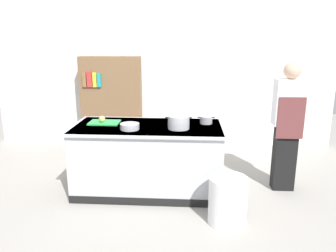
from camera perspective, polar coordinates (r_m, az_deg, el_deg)
The scene contains 11 objects.
ground_plane at distance 4.56m, azimuth -3.36°, elevation -10.98°, with size 10.00×10.00×0.00m, color #9E9991.
back_wall at distance 6.22m, azimuth -1.18°, elevation 10.33°, with size 6.40×0.12×3.00m, color white.
counter_island at distance 4.38m, azimuth -3.45°, elevation -5.49°, with size 1.98×0.98×0.90m.
cutting_board at distance 4.46m, azimuth -11.03°, elevation 0.60°, with size 0.40×0.28×0.02m, color green.
onion at distance 4.43m, azimuth -11.45°, elevation 1.20°, with size 0.09×0.09×0.09m, color tan.
stock_pot at distance 4.09m, azimuth 1.87°, elevation 0.68°, with size 0.34×0.27×0.17m.
sauce_pan at distance 4.38m, azimuth 6.66°, elevation 1.05°, with size 0.23×0.16×0.10m.
mixing_bowl at distance 4.09m, azimuth -6.69°, elevation -0.08°, with size 0.24×0.24×0.08m, color #B7BABF.
trash_bin at distance 3.75m, azimuth 10.38°, elevation -12.65°, with size 0.43×0.43×0.54m, color white.
person_chef at distance 4.56m, azimuth 20.10°, elevation 0.33°, with size 0.38×0.25×1.72m.
bookshelf at distance 6.15m, azimuth -9.83°, elevation 3.98°, with size 1.10×0.31×1.70m.
Camera 1 is at (0.53, -4.08, 1.98)m, focal length 34.93 mm.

